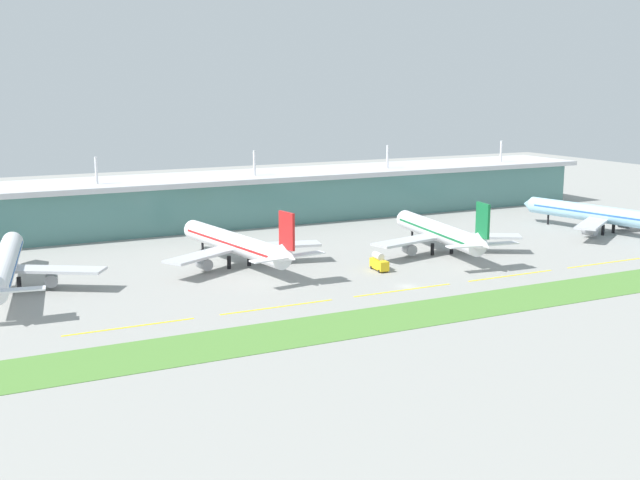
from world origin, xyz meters
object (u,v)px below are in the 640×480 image
(airliner_nearest, at_px, (4,265))
(airliner_far_middle, at_px, (440,233))
(airliner_farthest, at_px, (605,215))
(airliner_near_middle, at_px, (236,244))
(fuel_truck, at_px, (379,262))

(airliner_nearest, height_order, airliner_far_middle, same)
(airliner_farthest, bearing_deg, airliner_near_middle, 175.80)
(airliner_farthest, distance_m, fuel_truck, 97.89)
(airliner_far_middle, bearing_deg, airliner_farthest, 1.47)
(airliner_near_middle, relative_size, airliner_far_middle, 1.06)
(airliner_nearest, height_order, airliner_farthest, same)
(airliner_nearest, relative_size, airliner_far_middle, 1.18)
(airliner_nearest, height_order, fuel_truck, airliner_nearest)
(airliner_near_middle, bearing_deg, airliner_nearest, 179.73)
(airliner_farthest, bearing_deg, fuel_truck, -172.59)
(airliner_near_middle, distance_m, airliner_far_middle, 62.03)
(airliner_far_middle, height_order, fuel_truck, airliner_far_middle)
(airliner_far_middle, xyz_separation_m, airliner_farthest, (69.22, 1.78, 0.01))
(airliner_farthest, xyz_separation_m, fuel_truck, (-96.98, -12.61, -4.19))
(airliner_farthest, bearing_deg, airliner_far_middle, -178.53)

